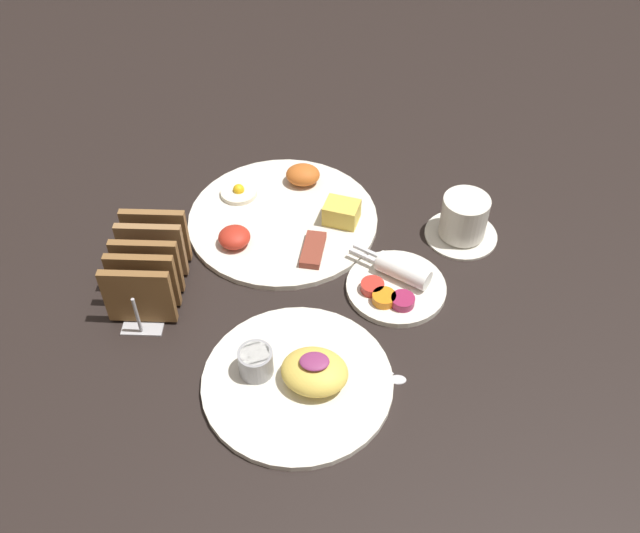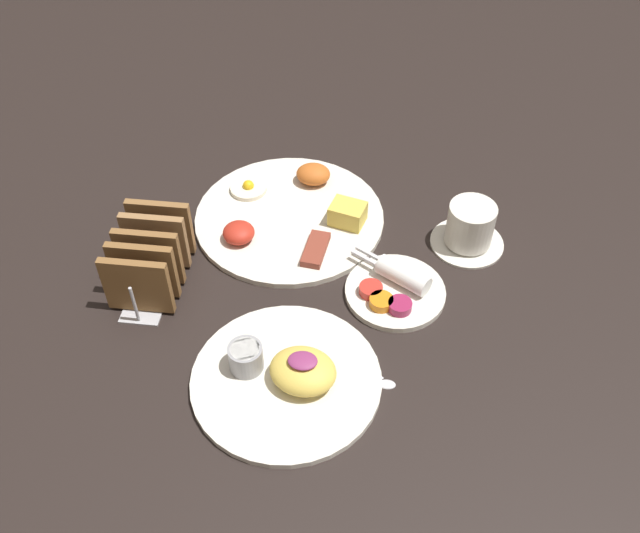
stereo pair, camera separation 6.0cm
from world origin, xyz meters
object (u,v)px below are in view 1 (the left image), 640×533
Objects in this scene: toast_rack at (148,267)px; coffee_cup at (464,220)px; plate_condiments at (396,284)px; plate_foreground at (298,377)px; plate_breakfast at (285,216)px.

toast_rack reaches higher than coffee_cup.
plate_foreground is at bearing -127.92° from plate_condiments.
plate_breakfast is 0.30m from coffee_cup.
plate_breakfast is 0.24m from plate_condiments.
plate_foreground is at bearing -129.61° from coffee_cup.
toast_rack is at bearing -164.11° from coffee_cup.
toast_rack is at bearing 144.46° from plate_foreground.
plate_foreground is 0.29m from toast_rack.
plate_foreground is 1.46× the size of toast_rack.
plate_breakfast is at bearing 40.74° from toast_rack.
plate_breakfast is at bearing 174.81° from coffee_cup.
coffee_cup is at bearing 50.39° from plate_foreground.
coffee_cup is (0.29, -0.03, 0.03)m from plate_breakfast.
coffee_cup reaches higher than plate_foreground.
toast_rack is (-0.23, 0.17, 0.03)m from plate_foreground.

